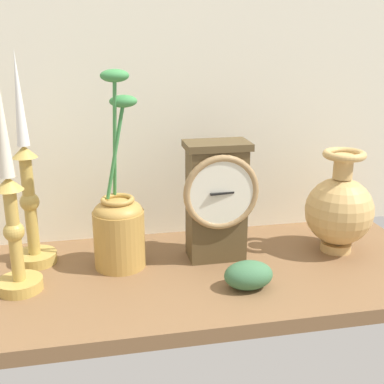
{
  "coord_description": "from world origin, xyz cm",
  "views": [
    {
      "loc": [
        -7.92,
        -75.34,
        38.35
      ],
      "look_at": [
        7.29,
        0.0,
        14.0
      ],
      "focal_mm": 46.52,
      "sensor_mm": 36.0,
      "label": 1
    }
  ],
  "objects_px": {
    "candlestick_tall_left": "(12,211)",
    "brass_vase_jar": "(119,224)",
    "brass_vase_bulbous": "(339,209)",
    "candlestick_tall_center": "(29,195)",
    "mantel_clock": "(217,199)"
  },
  "relations": [
    {
      "from": "candlestick_tall_left",
      "to": "brass_vase_jar",
      "type": "height_order",
      "value": "candlestick_tall_left"
    },
    {
      "from": "candlestick_tall_left",
      "to": "brass_vase_jar",
      "type": "distance_m",
      "value": 0.18
    },
    {
      "from": "candlestick_tall_left",
      "to": "brass_vase_bulbous",
      "type": "distance_m",
      "value": 0.56
    },
    {
      "from": "candlestick_tall_center",
      "to": "brass_vase_bulbous",
      "type": "distance_m",
      "value": 0.55
    },
    {
      "from": "candlestick_tall_center",
      "to": "brass_vase_jar",
      "type": "bearing_deg",
      "value": -16.21
    },
    {
      "from": "candlestick_tall_left",
      "to": "candlestick_tall_center",
      "type": "xyz_separation_m",
      "value": [
        0.01,
        0.1,
        -0.01
      ]
    },
    {
      "from": "candlestick_tall_left",
      "to": "candlestick_tall_center",
      "type": "distance_m",
      "value": 0.1
    },
    {
      "from": "mantel_clock",
      "to": "candlestick_tall_left",
      "type": "xyz_separation_m",
      "value": [
        -0.33,
        -0.05,
        0.02
      ]
    },
    {
      "from": "candlestick_tall_left",
      "to": "brass_vase_jar",
      "type": "bearing_deg",
      "value": 18.93
    },
    {
      "from": "candlestick_tall_center",
      "to": "brass_vase_bulbous",
      "type": "bearing_deg",
      "value": -5.96
    },
    {
      "from": "mantel_clock",
      "to": "candlestick_tall_center",
      "type": "xyz_separation_m",
      "value": [
        -0.32,
        0.04,
        0.01
      ]
    },
    {
      "from": "mantel_clock",
      "to": "candlestick_tall_center",
      "type": "distance_m",
      "value": 0.32
    },
    {
      "from": "candlestick_tall_center",
      "to": "brass_vase_bulbous",
      "type": "height_order",
      "value": "candlestick_tall_center"
    },
    {
      "from": "mantel_clock",
      "to": "candlestick_tall_center",
      "type": "bearing_deg",
      "value": 172.1
    },
    {
      "from": "mantel_clock",
      "to": "brass_vase_bulbous",
      "type": "xyz_separation_m",
      "value": [
        0.23,
        -0.01,
        -0.03
      ]
    }
  ]
}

